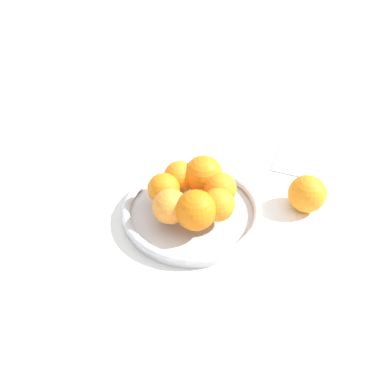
% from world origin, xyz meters
% --- Properties ---
extents(ground_plane, '(4.00, 4.00, 0.00)m').
position_xyz_m(ground_plane, '(0.00, 0.00, 0.00)').
color(ground_plane, white).
extents(fruit_bowl, '(0.30, 0.30, 0.03)m').
position_xyz_m(fruit_bowl, '(0.00, 0.00, 0.02)').
color(fruit_bowl, silver).
rests_on(fruit_bowl, ground_plane).
extents(orange_pile, '(0.19, 0.19, 0.08)m').
position_xyz_m(orange_pile, '(0.00, -0.00, 0.07)').
color(orange_pile, orange).
rests_on(orange_pile, fruit_bowl).
extents(stray_orange, '(0.08, 0.08, 0.08)m').
position_xyz_m(stray_orange, '(0.25, -0.01, 0.04)').
color(stray_orange, orange).
rests_on(stray_orange, ground_plane).
extents(napkin_folded, '(0.18, 0.18, 0.01)m').
position_xyz_m(napkin_folded, '(0.30, 0.16, 0.00)').
color(napkin_folded, silver).
rests_on(napkin_folded, ground_plane).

